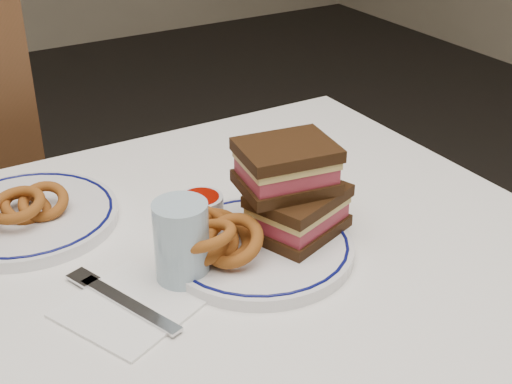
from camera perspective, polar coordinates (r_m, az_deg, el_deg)
dining_table at (r=0.94m, az=-11.11°, el=-13.83°), size 1.27×0.87×0.75m
main_plate at (r=0.94m, az=0.21°, el=-4.45°), size 0.25×0.25×0.02m
reuben_sandwich at (r=0.94m, az=2.92°, el=0.24°), size 0.15×0.14×0.13m
onion_rings_main at (r=0.90m, az=-3.29°, el=-3.78°), size 0.13×0.11×0.09m
ketchup_ramekin at (r=0.98m, az=-4.43°, el=-1.17°), size 0.06×0.06×0.04m
water_glass at (r=0.88m, az=-5.97°, el=-4.03°), size 0.07×0.07×0.11m
far_plate at (r=1.06m, az=-17.85°, el=-1.87°), size 0.26×0.26×0.02m
onion_rings_far at (r=1.04m, az=-17.79°, el=-0.98°), size 0.12×0.10×0.06m
napkin_fork at (r=0.87m, az=-10.22°, el=-8.93°), size 0.18×0.19×0.01m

